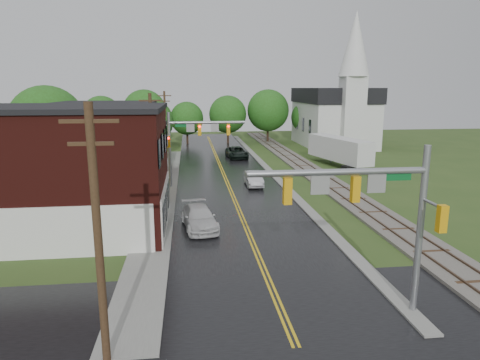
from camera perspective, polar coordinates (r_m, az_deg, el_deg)
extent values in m
plane|color=#2F491C|center=(17.07, 7.57, -21.37)|extent=(160.00, 160.00, 0.00)
cube|color=black|center=(44.90, -1.90, 0.09)|extent=(10.00, 90.00, 0.02)
cube|color=black|center=(18.72, 5.98, -18.05)|extent=(60.00, 9.00, 0.02)
cube|color=gray|center=(50.48, 3.72, 1.42)|extent=(0.80, 70.00, 0.12)
cube|color=gray|center=(39.94, -10.17, -1.63)|extent=(2.40, 50.00, 0.12)
cube|color=#43120E|center=(30.52, -23.38, 0.98)|extent=(14.00, 10.00, 8.00)
cube|color=silver|center=(29.86, -9.87, -3.35)|extent=(0.10, 9.50, 3.00)
cube|color=black|center=(30.07, -24.05, 8.75)|extent=(14.30, 10.30, 0.30)
cube|color=tan|center=(40.87, -17.00, 2.92)|extent=(8.00, 7.00, 6.40)
cube|color=#3F0F0C|center=(49.66, -14.03, 3.48)|extent=(7.00, 6.00, 4.40)
cube|color=silver|center=(72.97, 12.27, 7.27)|extent=(10.00, 16.00, 7.00)
cube|color=black|center=(72.74, 12.44, 10.96)|extent=(10.40, 16.40, 2.40)
cube|color=silver|center=(65.34, 14.64, 8.37)|extent=(3.20, 3.20, 11.00)
cone|color=silver|center=(65.51, 15.13, 17.12)|extent=(4.40, 4.40, 9.00)
cube|color=#59544C|center=(51.49, 8.76, 1.63)|extent=(3.20, 80.00, 0.20)
cube|color=#4C3828|center=(51.28, 7.99, 1.77)|extent=(0.10, 80.00, 0.12)
cube|color=#4C3828|center=(51.67, 9.54, 1.80)|extent=(0.10, 80.00, 0.12)
cylinder|color=gray|center=(19.21, 22.85, -6.40)|extent=(0.28, 0.28, 7.20)
cylinder|color=gray|center=(17.07, 13.01, 1.04)|extent=(7.20, 0.26, 0.26)
cube|color=orange|center=(17.47, 15.12, -1.17)|extent=(0.32, 0.30, 1.05)
cube|color=orange|center=(16.64, 6.35, -1.46)|extent=(0.32, 0.30, 1.05)
cube|color=gray|center=(17.76, 17.75, -0.45)|extent=(0.75, 0.06, 0.75)
cube|color=gray|center=(16.94, 10.64, -0.66)|extent=(0.75, 0.06, 0.75)
cube|color=#0C5926|center=(18.02, 19.88, 0.40)|extent=(1.40, 0.04, 0.30)
cylinder|color=gray|center=(41.19, -9.37, 3.92)|extent=(0.28, 0.28, 7.20)
cylinder|color=gray|center=(40.90, -4.41, 7.66)|extent=(7.20, 0.26, 0.26)
cube|color=orange|center=(40.94, -5.41, 6.66)|extent=(0.32, 0.30, 1.05)
cube|color=orange|center=(41.10, -1.57, 6.73)|extent=(0.32, 0.30, 1.05)
cube|color=gray|center=(40.91, -6.63, 6.91)|extent=(0.75, 0.06, 0.75)
cube|color=gray|center=(40.98, -3.39, 6.98)|extent=(0.75, 0.06, 0.75)
cube|color=#0C5926|center=(40.89, -7.66, 7.23)|extent=(1.40, 0.04, 0.30)
sphere|color=#FF0C0C|center=(40.73, -5.41, 7.10)|extent=(0.20, 0.20, 0.20)
cylinder|color=#382616|center=(14.90, -18.38, -7.68)|extent=(0.28, 0.28, 9.00)
cube|color=#382616|center=(14.11, -19.44, 7.41)|extent=(1.80, 0.12, 0.12)
cube|color=#382616|center=(14.17, -19.24, 4.59)|extent=(1.40, 0.12, 0.12)
cylinder|color=#382616|center=(36.20, -11.64, 4.15)|extent=(0.28, 0.28, 9.00)
cube|color=#382616|center=(35.88, -11.91, 10.33)|extent=(1.80, 0.12, 0.12)
cube|color=#382616|center=(35.91, -11.86, 9.21)|extent=(1.40, 0.12, 0.12)
cylinder|color=#382616|center=(58.03, -9.91, 7.16)|extent=(0.28, 0.28, 9.00)
cube|color=#382616|center=(57.83, -10.06, 11.01)|extent=(1.80, 0.12, 0.12)
cube|color=#382616|center=(57.85, -10.03, 10.32)|extent=(1.40, 0.12, 0.12)
cylinder|color=black|center=(48.52, -23.84, 2.02)|extent=(0.36, 0.36, 3.42)
sphere|color=#244C15|center=(48.03, -24.27, 6.93)|extent=(7.60, 7.60, 7.60)
sphere|color=#244C15|center=(47.53, -23.65, 6.13)|extent=(5.32, 5.32, 5.32)
cylinder|color=black|center=(55.30, -17.48, 3.25)|extent=(0.36, 0.36, 2.70)
sphere|color=#244C15|center=(54.91, -17.70, 6.65)|extent=(6.00, 6.00, 6.00)
sphere|color=#244C15|center=(54.46, -17.12, 6.09)|extent=(4.20, 4.20, 4.20)
cylinder|color=black|center=(60.50, -11.80, 4.37)|extent=(0.36, 0.36, 2.88)
sphere|color=#244C15|center=(60.13, -11.95, 7.69)|extent=(6.40, 6.40, 6.40)
sphere|color=#244C15|center=(59.73, -11.38, 7.14)|extent=(4.48, 4.48, 4.48)
imported|color=black|center=(58.29, -0.43, 3.66)|extent=(2.90, 5.66, 1.53)
imported|color=silver|center=(41.80, 1.79, 0.16)|extent=(1.52, 4.26, 1.40)
imported|color=silver|center=(29.35, -5.48, -5.05)|extent=(2.74, 5.32, 1.48)
cube|color=black|center=(49.95, 14.53, 1.41)|extent=(2.00, 1.57, 0.80)
cylinder|color=gray|center=(56.24, 12.04, 2.70)|extent=(0.16, 0.16, 0.80)
cube|color=silver|center=(53.44, 13.06, 4.08)|extent=(4.79, 11.14, 2.72)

